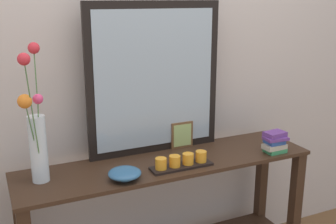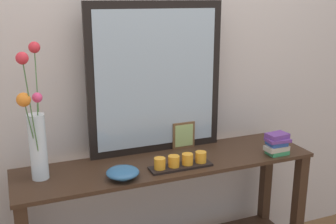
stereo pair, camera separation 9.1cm
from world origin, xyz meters
name	(u,v)px [view 1 (the left image)]	position (x,y,z in m)	size (l,w,h in m)	color
wall_back	(144,43)	(0.00, 0.32, 1.35)	(6.40, 0.08, 2.70)	beige
console_table	(168,213)	(0.00, 0.00, 0.48)	(1.55, 0.39, 0.77)	#382316
mirror_leaning	(156,79)	(0.00, 0.17, 1.17)	(0.74, 0.03, 0.80)	black
tall_vase_left	(36,133)	(-0.63, 0.02, 1.01)	(0.13, 0.25, 0.63)	silver
candle_tray	(181,162)	(0.03, -0.10, 0.80)	(0.32, 0.09, 0.07)	black
picture_frame_small	(182,135)	(0.15, 0.15, 0.85)	(0.13, 0.01, 0.15)	brown
decorative_bowl	(125,173)	(-0.27, -0.12, 0.80)	(0.16, 0.16, 0.05)	#2D5B84
book_stack	(275,142)	(0.58, -0.13, 0.83)	(0.13, 0.10, 0.12)	#388E56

